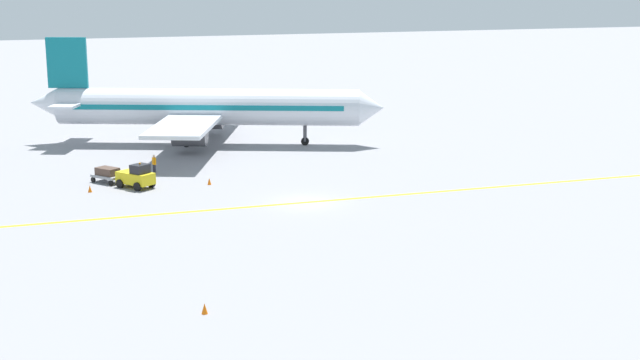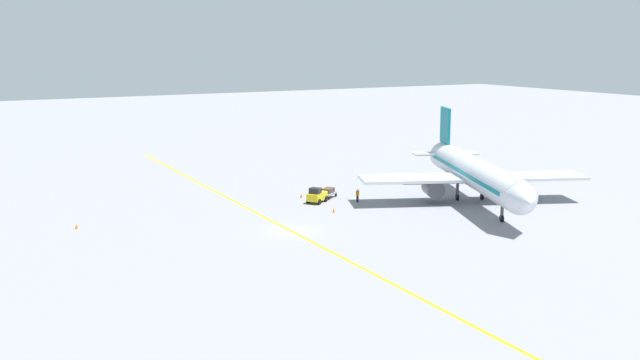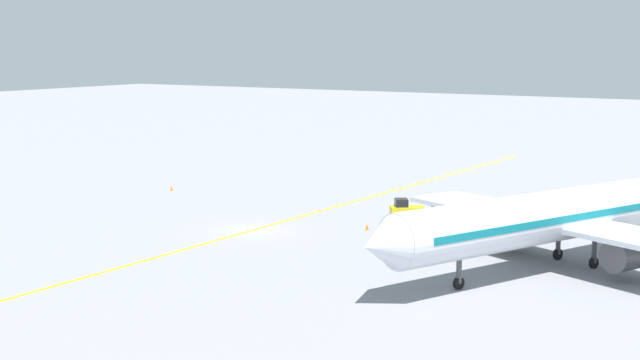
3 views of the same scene
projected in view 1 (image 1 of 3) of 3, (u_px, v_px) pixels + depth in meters
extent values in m
plane|color=gray|center=(305.00, 202.00, 65.91)|extent=(400.00, 400.00, 0.00)
cube|color=yellow|center=(305.00, 202.00, 65.91)|extent=(4.09, 119.96, 0.01)
cylinder|color=silver|center=(209.00, 107.00, 88.40)|extent=(14.94, 29.05, 3.60)
cone|color=silver|center=(372.00, 108.00, 87.67)|extent=(4.08, 3.54, 3.42)
cone|color=silver|center=(45.00, 103.00, 89.07)|extent=(3.98, 3.95, 3.06)
cube|color=#0F727F|center=(208.00, 105.00, 88.36)|extent=(13.82, 26.30, 0.50)
cube|color=silver|center=(199.00, 114.00, 88.60)|extent=(27.83, 15.64, 0.36)
cylinder|color=#4C4C51|center=(208.00, 119.00, 93.75)|extent=(3.27, 3.80, 2.20)
cylinder|color=#4C4C51|center=(190.00, 135.00, 84.00)|extent=(3.27, 3.80, 2.20)
cube|color=#0F727F|center=(67.00, 63.00, 88.08)|extent=(1.88, 3.83, 5.00)
cube|color=silver|center=(74.00, 102.00, 88.92)|extent=(9.23, 5.70, 0.24)
cylinder|color=#4C4C51|center=(305.00, 131.00, 88.49)|extent=(0.36, 0.36, 2.00)
cylinder|color=black|center=(305.00, 141.00, 88.71)|extent=(0.57, 0.85, 0.80)
cylinder|color=#4C4C51|center=(192.00, 128.00, 90.57)|extent=(0.36, 0.36, 2.00)
cylinder|color=black|center=(193.00, 138.00, 90.79)|extent=(0.57, 0.85, 0.80)
cylinder|color=#4C4C51|center=(186.00, 133.00, 87.45)|extent=(0.36, 0.36, 2.00)
cylinder|color=black|center=(187.00, 143.00, 87.67)|extent=(0.57, 0.85, 0.80)
cube|color=gold|center=(135.00, 178.00, 70.45)|extent=(3.31, 2.96, 0.90)
cube|color=black|center=(140.00, 169.00, 69.97)|extent=(1.63, 1.68, 0.70)
sphere|color=orange|center=(140.00, 163.00, 69.87)|extent=(0.16, 0.16, 0.16)
cylinder|color=black|center=(151.00, 183.00, 70.61)|extent=(0.72, 0.61, 0.70)
cylinder|color=black|center=(138.00, 187.00, 69.40)|extent=(0.72, 0.61, 0.70)
cylinder|color=black|center=(134.00, 180.00, 71.69)|extent=(0.72, 0.61, 0.70)
cylinder|color=black|center=(120.00, 184.00, 70.48)|extent=(0.72, 0.61, 0.70)
cube|color=gray|center=(108.00, 176.00, 72.27)|extent=(2.93, 2.65, 0.20)
cube|color=#4C382D|center=(107.00, 171.00, 72.18)|extent=(2.13, 1.97, 0.60)
cylinder|color=black|center=(123.00, 180.00, 72.27)|extent=(0.44, 0.37, 0.44)
cylinder|color=black|center=(111.00, 183.00, 71.26)|extent=(0.44, 0.37, 0.44)
cylinder|color=black|center=(105.00, 177.00, 73.42)|extent=(0.44, 0.37, 0.44)
cylinder|color=black|center=(93.00, 180.00, 72.41)|extent=(0.44, 0.37, 0.44)
cylinder|color=#23232D|center=(154.00, 169.00, 75.46)|extent=(0.16, 0.16, 0.85)
cylinder|color=#23232D|center=(155.00, 170.00, 75.30)|extent=(0.16, 0.16, 0.85)
cube|color=orange|center=(154.00, 161.00, 75.22)|extent=(0.41, 0.31, 0.60)
cylinder|color=orange|center=(153.00, 161.00, 75.41)|extent=(0.10, 0.10, 0.55)
cylinder|color=orange|center=(155.00, 161.00, 75.03)|extent=(0.10, 0.10, 0.55)
sphere|color=beige|center=(154.00, 156.00, 75.13)|extent=(0.22, 0.22, 0.22)
cone|color=orange|center=(209.00, 181.00, 71.60)|extent=(0.32, 0.32, 0.55)
cone|color=orange|center=(205.00, 308.00, 43.87)|extent=(0.32, 0.32, 0.55)
cone|color=orange|center=(90.00, 189.00, 69.05)|extent=(0.32, 0.32, 0.55)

